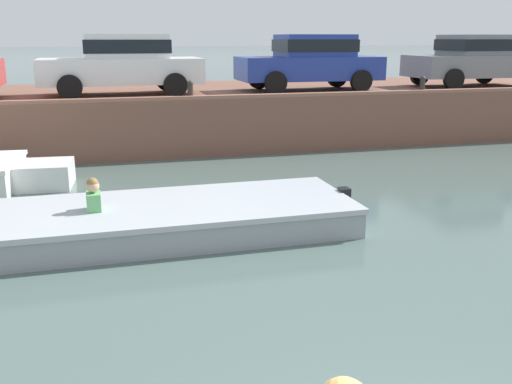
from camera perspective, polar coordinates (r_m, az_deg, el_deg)
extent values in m
plane|color=#4C605B|center=(8.59, -2.25, -4.51)|extent=(400.00, 400.00, 0.00)
cube|color=brown|center=(17.05, -9.11, 7.67)|extent=(60.00, 6.00, 1.44)
cube|color=#925F4C|center=(14.12, -7.92, 9.30)|extent=(60.00, 0.24, 0.08)
cube|color=white|center=(12.17, -20.36, 1.66)|extent=(1.12, 1.18, 0.49)
cube|color=#93999E|center=(8.76, -9.90, -3.03)|extent=(5.95, 2.08, 0.38)
cube|color=#B1B7BD|center=(8.69, -9.97, -1.57)|extent=(6.01, 2.15, 0.08)
cube|color=brown|center=(8.77, -7.05, -1.99)|extent=(0.25, 1.84, 0.06)
cube|color=black|center=(9.50, 8.78, -0.91)|extent=(0.16, 0.20, 0.45)
cube|color=#66B26B|center=(8.64, -15.87, -1.49)|extent=(0.20, 0.32, 0.44)
sphere|color=tan|center=(8.55, -16.02, 0.57)|extent=(0.19, 0.19, 0.19)
sphere|color=olive|center=(8.54, -16.04, 0.83)|extent=(0.17, 0.17, 0.17)
cube|color=white|center=(15.52, -13.33, 11.71)|extent=(4.12, 1.81, 0.64)
cube|color=white|center=(15.51, -12.85, 14.03)|extent=(2.06, 1.59, 0.60)
cube|color=black|center=(15.51, -12.85, 14.03)|extent=(2.15, 1.62, 0.33)
cylinder|color=black|center=(14.63, -18.13, 9.92)|extent=(0.60, 0.18, 0.60)
cylinder|color=black|center=(16.45, -17.92, 10.44)|extent=(0.60, 0.18, 0.60)
cylinder|color=black|center=(14.75, -8.06, 10.55)|extent=(0.60, 0.18, 0.60)
cylinder|color=black|center=(16.55, -8.94, 11.01)|extent=(0.60, 0.18, 0.60)
cube|color=#233893|center=(16.54, 5.29, 12.23)|extent=(3.98, 1.66, 0.64)
cube|color=#233893|center=(16.58, 5.87, 14.37)|extent=(1.99, 1.46, 0.60)
cube|color=black|center=(16.58, 5.87, 14.37)|extent=(2.07, 1.49, 0.33)
cylinder|color=black|center=(15.36, 1.98, 10.87)|extent=(0.60, 0.18, 0.60)
cylinder|color=black|center=(16.99, 0.26, 11.29)|extent=(0.60, 0.18, 0.60)
cylinder|color=black|center=(16.26, 10.48, 10.87)|extent=(0.60, 0.18, 0.60)
cylinder|color=black|center=(17.80, 8.10, 11.32)|extent=(0.60, 0.18, 0.60)
cube|color=slate|center=(19.04, 20.72, 11.72)|extent=(3.87, 1.81, 0.64)
cube|color=slate|center=(19.11, 21.29, 13.55)|extent=(1.94, 1.58, 0.60)
cube|color=black|center=(19.11, 21.29, 13.55)|extent=(2.02, 1.62, 0.33)
cylinder|color=black|center=(17.62, 19.17, 10.61)|extent=(0.60, 0.18, 0.60)
cylinder|color=black|center=(19.15, 16.06, 11.15)|extent=(0.60, 0.18, 0.60)
cylinder|color=black|center=(20.50, 21.89, 10.89)|extent=(0.60, 0.18, 0.60)
cylinder|color=#2D2B28|center=(14.29, -6.58, 9.95)|extent=(0.14, 0.14, 0.35)
sphere|color=#2D2B28|center=(14.27, -6.60, 10.73)|extent=(0.15, 0.15, 0.15)
cylinder|color=#2D2B28|center=(16.51, 16.30, 10.15)|extent=(0.14, 0.14, 0.35)
sphere|color=#2D2B28|center=(16.50, 16.35, 10.82)|extent=(0.15, 0.15, 0.15)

